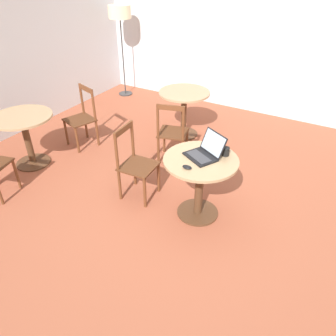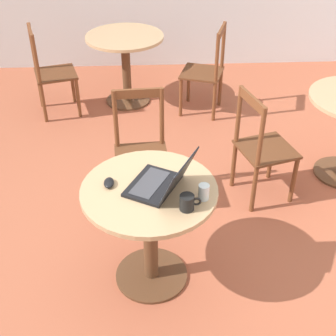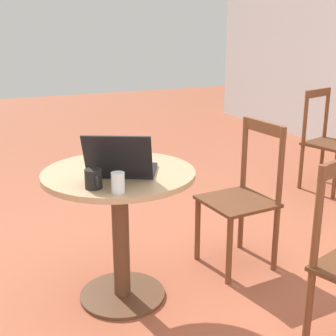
# 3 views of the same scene
# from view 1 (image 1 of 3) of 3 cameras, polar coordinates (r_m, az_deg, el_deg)

# --- Properties ---
(ground_plane) EXTENTS (16.00, 16.00, 0.00)m
(ground_plane) POSITION_cam_1_polar(r_m,az_deg,el_deg) (4.00, 1.00, -6.34)
(ground_plane) COLOR #9E5138
(wall_side) EXTENTS (0.06, 9.40, 2.70)m
(wall_side) POSITION_cam_1_polar(r_m,az_deg,el_deg) (6.23, 16.85, 20.92)
(wall_side) COLOR silver
(wall_side) RESTS_ON ground_plane
(cafe_table_near) EXTENTS (0.80, 0.80, 0.74)m
(cafe_table_near) POSITION_cam_1_polar(r_m,az_deg,el_deg) (3.57, 5.58, -1.12)
(cafe_table_near) COLOR #51331E
(cafe_table_near) RESTS_ON ground_plane
(cafe_table_mid) EXTENTS (0.80, 0.80, 0.74)m
(cafe_table_mid) POSITION_cam_1_polar(r_m,az_deg,el_deg) (5.32, 2.80, 11.13)
(cafe_table_mid) COLOR #51331E
(cafe_table_mid) RESTS_ON ground_plane
(cafe_table_far) EXTENTS (0.80, 0.80, 0.74)m
(cafe_table_far) POSITION_cam_1_polar(r_m,az_deg,el_deg) (4.90, -23.69, 6.21)
(cafe_table_far) COLOR #51331E
(cafe_table_far) RESTS_ON ground_plane
(chair_near_back) EXTENTS (0.42, 0.42, 0.91)m
(chair_near_back) POSITION_cam_1_polar(r_m,az_deg,el_deg) (3.93, -5.72, 0.67)
(chair_near_back) COLOR brown
(chair_near_back) RESTS_ON ground_plane
(chair_mid_left) EXTENTS (0.50, 0.50, 0.91)m
(chair_mid_left) POSITION_cam_1_polar(r_m,az_deg,el_deg) (4.61, 0.77, 6.10)
(chair_mid_left) COLOR brown
(chair_mid_left) RESTS_ON ground_plane
(chair_far_right) EXTENTS (0.50, 0.50, 0.91)m
(chair_far_right) POSITION_cam_1_polar(r_m,az_deg,el_deg) (5.22, -14.73, 8.39)
(chair_far_right) COLOR brown
(chair_far_right) RESTS_ON ground_plane
(floor_lamp) EXTENTS (0.43, 0.43, 1.74)m
(floor_lamp) POSITION_cam_1_polar(r_m,az_deg,el_deg) (6.93, -8.38, 24.74)
(floor_lamp) COLOR #333333
(floor_lamp) RESTS_ON ground_plane
(laptop) EXTENTS (0.45, 0.45, 0.24)m
(laptop) POSITION_cam_1_polar(r_m,az_deg,el_deg) (3.49, 6.38, 2.75)
(laptop) COLOR black
(laptop) RESTS_ON cafe_table_near
(mouse) EXTENTS (0.06, 0.10, 0.03)m
(mouse) POSITION_cam_1_polar(r_m,az_deg,el_deg) (3.29, 3.33, 0.16)
(mouse) COLOR black
(mouse) RESTS_ON cafe_table_near
(mug) EXTENTS (0.12, 0.08, 0.09)m
(mug) POSITION_cam_1_polar(r_m,az_deg,el_deg) (3.54, 10.02, 2.88)
(mug) COLOR black
(mug) RESTS_ON cafe_table_near
(drinking_glass) EXTENTS (0.06, 0.06, 0.09)m
(drinking_glass) POSITION_cam_1_polar(r_m,az_deg,el_deg) (3.65, 9.35, 3.91)
(drinking_glass) COLOR silver
(drinking_glass) RESTS_ON cafe_table_near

